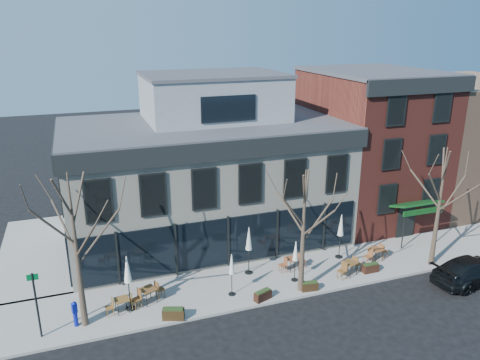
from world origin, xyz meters
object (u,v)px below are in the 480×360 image
object	(u,v)px
cafe_set_0	(122,304)
umbrella_0	(128,272)
parked_sedan	(472,270)
call_box	(75,313)

from	to	relation	value
cafe_set_0	umbrella_0	size ratio (longest dim) A/B	0.58
cafe_set_0	umbrella_0	xyz separation A→B (m)	(0.41, 0.10, 1.70)
parked_sedan	umbrella_0	distance (m)	19.48
parked_sedan	call_box	size ratio (longest dim) A/B	3.74
call_box	cafe_set_0	world-z (taller)	call_box
parked_sedan	call_box	distance (m)	21.99
parked_sedan	call_box	bearing A→B (deg)	75.12
call_box	cafe_set_0	bearing A→B (deg)	11.32
call_box	cafe_set_0	size ratio (longest dim) A/B	0.79
call_box	cafe_set_0	xyz separation A→B (m)	(2.28, 0.46, -0.27)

